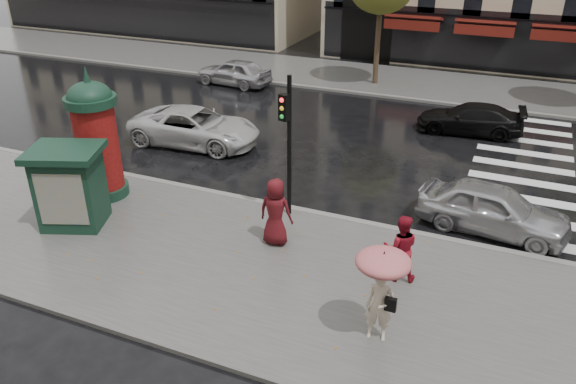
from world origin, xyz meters
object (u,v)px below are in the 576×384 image
at_px(car_black, 470,119).
at_px(car_far_silver, 234,72).
at_px(morris_column, 96,136).
at_px(man_burgundy, 276,212).
at_px(car_silver, 493,208).
at_px(woman_umbrella, 382,282).
at_px(car_white, 195,127).
at_px(newsstand, 70,186).
at_px(traffic_light, 287,134).
at_px(woman_red, 401,248).

height_order(car_black, car_far_silver, car_far_silver).
bearing_deg(morris_column, man_burgundy, -4.78).
xyz_separation_m(car_silver, car_far_silver, (-14.38, 10.80, -0.03)).
height_order(woman_umbrella, car_far_silver, woman_umbrella).
relative_size(car_white, car_far_silver, 1.27).
distance_m(woman_umbrella, car_black, 14.34).
bearing_deg(car_black, newsstand, -42.91).
bearing_deg(morris_column, car_black, 46.45).
xyz_separation_m(man_burgundy, traffic_light, (-0.34, 1.65, 1.68)).
relative_size(woman_umbrella, traffic_light, 0.52).
xyz_separation_m(traffic_light, car_black, (4.29, 9.90, -2.15)).
bearing_deg(woman_red, woman_umbrella, 77.12).
relative_size(woman_umbrella, car_black, 0.52).
height_order(woman_red, traffic_light, traffic_light).
xyz_separation_m(woman_umbrella, morris_column, (-10.21, 3.30, 0.57)).
relative_size(woman_umbrella, car_silver, 0.52).
xyz_separation_m(woman_umbrella, car_silver, (1.88, 6.07, -0.88)).
height_order(woman_red, car_white, woman_red).
bearing_deg(car_silver, newsstand, 119.70).
bearing_deg(woman_red, man_burgundy, -20.55).
distance_m(car_white, car_far_silver, 8.65).
xyz_separation_m(traffic_light, car_white, (-5.88, 4.20, -2.05)).
bearing_deg(man_burgundy, car_white, -45.14).
distance_m(man_burgundy, morris_column, 6.62).
height_order(woman_red, car_black, woman_red).
distance_m(man_burgundy, car_black, 12.21).
relative_size(man_burgundy, car_far_silver, 0.47).
relative_size(newsstand, car_far_silver, 0.59).
distance_m(woman_umbrella, man_burgundy, 4.64).
height_order(woman_umbrella, car_black, woman_umbrella).
height_order(man_burgundy, car_far_silver, man_burgundy).
height_order(woman_umbrella, morris_column, morris_column).
distance_m(newsstand, car_black, 16.33).
distance_m(morris_column, car_black, 15.26).
distance_m(morris_column, car_white, 5.51).
xyz_separation_m(morris_column, newsstand, (0.48, -1.91, -0.82)).
distance_m(woman_umbrella, car_silver, 6.41).
height_order(morris_column, car_far_silver, morris_column).
bearing_deg(car_black, man_burgundy, -24.09).
height_order(car_white, car_black, car_white).
bearing_deg(woman_umbrella, car_far_silver, 126.54).
xyz_separation_m(newsstand, car_far_silver, (-2.77, 15.47, -0.66)).
xyz_separation_m(woman_red, car_silver, (1.97, 3.66, -0.28)).
bearing_deg(woman_red, car_far_silver, -64.32).
height_order(woman_red, newsstand, newsstand).
distance_m(woman_red, newsstand, 9.70).
bearing_deg(newsstand, car_silver, 21.92).
distance_m(morris_column, car_far_silver, 13.84).
bearing_deg(newsstand, car_black, 52.30).
bearing_deg(car_far_silver, traffic_light, 39.58).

